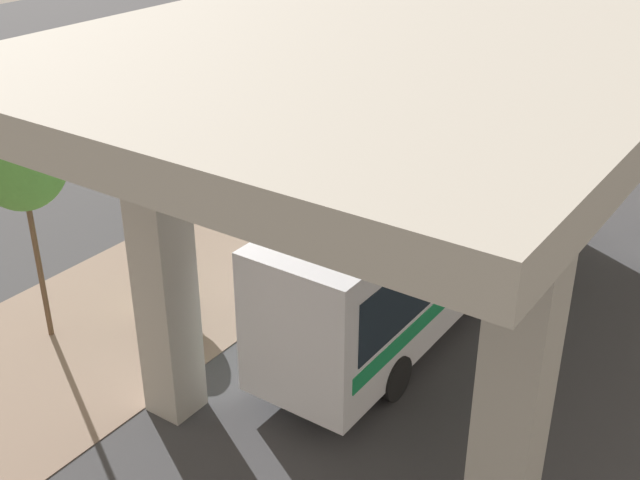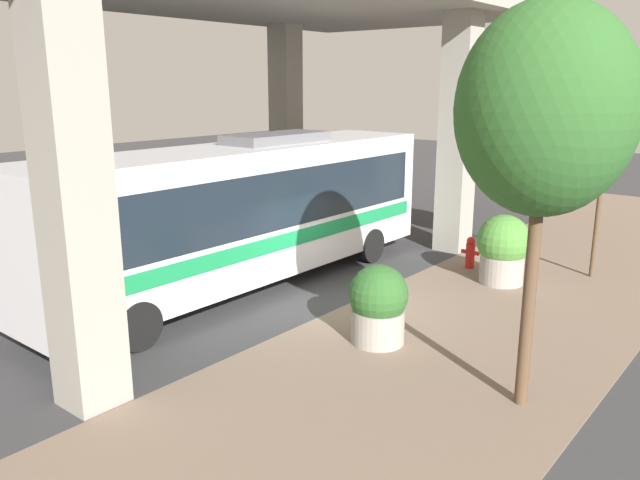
% 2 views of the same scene
% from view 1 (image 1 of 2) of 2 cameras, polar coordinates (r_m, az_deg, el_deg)
% --- Properties ---
extents(ground_plane, '(80.00, 80.00, 0.00)m').
position_cam_1_polar(ground_plane, '(21.45, 0.50, -2.60)').
color(ground_plane, '#38383A').
rests_on(ground_plane, ground).
extents(sidewalk_strip, '(6.00, 40.00, 0.02)m').
position_cam_1_polar(sidewalk_strip, '(23.06, -5.68, -0.47)').
color(sidewalk_strip, '#7A6656').
rests_on(sidewalk_strip, ground).
extents(overpass, '(9.40, 20.52, 7.73)m').
position_cam_1_polar(overpass, '(17.17, 12.03, 13.61)').
color(overpass, '#9E998E').
rests_on(overpass, ground).
extents(bus, '(2.65, 11.85, 3.84)m').
position_cam_1_polar(bus, '(19.53, 8.12, 0.85)').
color(bus, silver).
rests_on(bus, ground).
extents(fire_hydrant, '(0.52, 0.25, 0.91)m').
position_cam_1_polar(fire_hydrant, '(18.63, -9.94, -6.44)').
color(fire_hydrant, red).
rests_on(fire_hydrant, ground).
extents(planter_front, '(1.19, 1.19, 1.63)m').
position_cam_1_polar(planter_front, '(22.95, -1.33, 1.76)').
color(planter_front, '#9E998E').
rests_on(planter_front, ground).
extents(planter_middle, '(1.36, 1.36, 1.83)m').
position_cam_1_polar(planter_middle, '(19.60, -11.19, -3.09)').
color(planter_middle, '#9E998E').
rests_on(planter_middle, ground).
extents(street_tree_near, '(2.64, 2.64, 6.31)m').
position_cam_1_polar(street_tree_near, '(23.95, -6.99, 12.58)').
color(street_tree_near, brown).
rests_on(street_tree_near, ground).
extents(street_tree_far, '(2.06, 2.06, 5.77)m').
position_cam_1_polar(street_tree_far, '(18.15, -20.62, 5.65)').
color(street_tree_far, brown).
rests_on(street_tree_far, ground).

